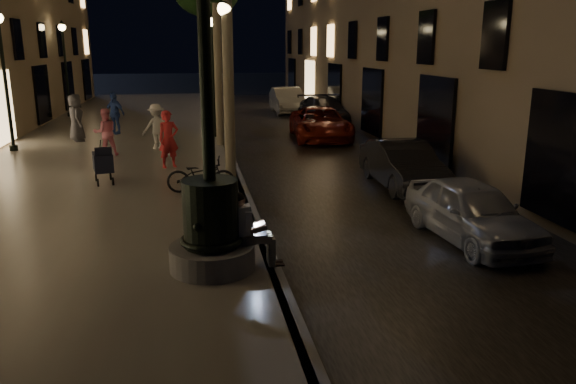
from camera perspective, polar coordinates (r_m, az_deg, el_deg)
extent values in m
plane|color=black|center=(22.10, -6.49, 4.75)|extent=(120.00, 120.00, 0.00)
cube|color=black|center=(22.47, 1.19, 5.03)|extent=(6.00, 45.00, 0.02)
cube|color=slate|center=(22.21, -16.88, 4.53)|extent=(8.00, 45.00, 0.20)
cube|color=#59595B|center=(22.08, -6.50, 5.01)|extent=(0.25, 45.00, 0.20)
cylinder|color=#59595B|center=(9.37, -7.68, -6.53)|extent=(1.40, 1.40, 0.40)
cylinder|color=black|center=(9.12, -7.84, -2.13)|extent=(0.90, 0.90, 1.10)
torus|color=black|center=(9.26, -7.75, -4.80)|extent=(1.04, 1.04, 0.10)
torus|color=black|center=(9.02, -7.93, 0.30)|extent=(0.89, 0.89, 0.09)
cylinder|color=black|center=(8.75, -8.34, 11.47)|extent=(0.20, 0.20, 3.20)
cube|color=gray|center=(9.30, -4.35, -4.74)|extent=(0.33, 0.22, 0.17)
cube|color=silver|center=(9.20, -4.73, -2.91)|extent=(0.41, 0.24, 0.52)
sphere|color=tan|center=(9.10, -4.94, -0.87)|extent=(0.19, 0.19, 0.19)
sphere|color=black|center=(9.09, -5.01, -0.65)|extent=(0.19, 0.19, 0.19)
cube|color=gray|center=(9.24, -2.92, -4.83)|extent=(0.42, 0.12, 0.13)
cube|color=gray|center=(9.40, -3.05, -4.50)|extent=(0.42, 0.12, 0.13)
cube|color=gray|center=(9.35, -1.66, -6.16)|extent=(0.12, 0.11, 0.48)
cube|color=gray|center=(9.51, -1.81, -5.81)|extent=(0.12, 0.11, 0.48)
cube|color=black|center=(9.45, -1.10, -7.42)|extent=(0.24, 0.09, 0.03)
cube|color=black|center=(9.60, -1.25, -7.05)|extent=(0.24, 0.09, 0.03)
cube|color=black|center=(9.30, -2.88, -4.23)|extent=(0.22, 0.30, 0.02)
cube|color=black|center=(9.25, -3.80, -3.68)|extent=(0.08, 0.30, 0.20)
cube|color=#B1C8FD|center=(9.25, -3.71, -3.68)|extent=(0.06, 0.28, 0.17)
cylinder|color=#6B604C|center=(14.81, -6.05, 10.45)|extent=(0.28, 0.28, 5.00)
cylinder|color=#6B604C|center=(20.79, -7.10, 11.75)|extent=(0.28, 0.28, 5.10)
cylinder|color=#6B604C|center=(26.78, -8.00, 12.13)|extent=(0.28, 0.28, 4.90)
cylinder|color=#6B604C|center=(32.77, -8.27, 12.82)|extent=(0.28, 0.28, 5.20)
cylinder|color=black|center=(15.17, -6.00, 1.37)|extent=(0.28, 0.28, 0.20)
cylinder|color=black|center=(14.83, -6.21, 9.29)|extent=(0.12, 0.12, 4.40)
sphere|color=#FFD88C|center=(14.80, -6.47, 18.00)|extent=(0.36, 0.36, 0.36)
cylinder|color=black|center=(23.02, -7.42, 5.87)|extent=(0.28, 0.28, 0.20)
cylinder|color=black|center=(22.80, -7.60, 11.10)|extent=(0.12, 0.12, 4.40)
sphere|color=#FFD88C|center=(22.77, -7.79, 16.75)|extent=(0.36, 0.36, 0.36)
cone|color=black|center=(22.79, -7.82, 17.38)|extent=(0.30, 0.30, 0.22)
cylinder|color=black|center=(30.95, -8.13, 8.08)|extent=(0.28, 0.28, 0.20)
cylinder|color=black|center=(30.78, -8.27, 11.96)|extent=(0.12, 0.12, 4.40)
sphere|color=#FFD88C|center=(30.77, -8.43, 16.15)|extent=(0.36, 0.36, 0.36)
cone|color=black|center=(30.77, -8.45, 16.62)|extent=(0.30, 0.30, 0.22)
cylinder|color=black|center=(38.90, -8.55, 9.38)|extent=(0.28, 0.28, 0.20)
cylinder|color=black|center=(38.77, -8.67, 12.47)|extent=(0.12, 0.12, 4.40)
sphere|color=#FFD88C|center=(38.76, -8.80, 15.80)|extent=(0.36, 0.36, 0.36)
cone|color=black|center=(38.77, -8.81, 16.17)|extent=(0.30, 0.30, 0.22)
cylinder|color=black|center=(21.90, -26.09, 4.06)|extent=(0.28, 0.28, 0.20)
cylinder|color=black|center=(21.67, -26.72, 9.51)|extent=(0.12, 0.12, 4.40)
cylinder|color=black|center=(31.54, -21.23, 7.36)|extent=(0.28, 0.28, 0.20)
cylinder|color=black|center=(31.37, -21.59, 11.16)|extent=(0.12, 0.12, 4.40)
sphere|color=#FFD88C|center=(31.36, -21.98, 15.25)|extent=(0.36, 0.36, 0.36)
cone|color=black|center=(31.37, -22.03, 15.71)|extent=(0.30, 0.30, 0.22)
cube|color=black|center=(15.65, -18.29, 2.91)|extent=(0.64, 0.87, 0.47)
cube|color=black|center=(15.23, -18.26, 3.82)|extent=(0.45, 0.27, 0.31)
cylinder|color=black|center=(15.43, -18.75, 0.91)|extent=(0.09, 0.21, 0.21)
cylinder|color=black|center=(15.45, -17.35, 1.04)|extent=(0.09, 0.21, 0.21)
cylinder|color=black|center=(16.04, -18.92, 1.40)|extent=(0.09, 0.21, 0.21)
cylinder|color=black|center=(16.07, -17.58, 1.53)|extent=(0.09, 0.21, 0.21)
cylinder|color=black|center=(15.99, -18.54, 4.66)|extent=(0.13, 0.47, 0.29)
imported|color=#9FA3A6|center=(11.61, 18.16, -1.87)|extent=(1.69, 3.67, 1.22)
imported|color=black|center=(15.52, 11.60, 2.71)|extent=(1.38, 3.86, 1.27)
imported|color=maroon|center=(23.24, 3.31, 6.96)|extent=(2.58, 4.92, 1.32)
imported|color=#2A292E|center=(27.73, 3.69, 8.22)|extent=(2.12, 4.72, 1.34)
imported|color=#A8A9A4|center=(32.49, -0.08, 9.29)|extent=(1.59, 4.44, 1.46)
imported|color=red|center=(17.19, -12.04, 5.27)|extent=(0.73, 0.62, 1.71)
imported|color=pink|center=(19.61, -18.06, 5.79)|extent=(0.91, 0.80, 1.57)
imported|color=silver|center=(20.50, -13.22, 6.50)|extent=(1.17, 0.92, 1.59)
imported|color=navy|center=(24.48, -17.23, 7.64)|extent=(1.06, 0.92, 1.71)
imported|color=#37363C|center=(23.00, -20.74, 7.06)|extent=(0.81, 1.01, 1.80)
imported|color=black|center=(14.12, -8.85, 1.71)|extent=(1.74, 0.76, 0.89)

